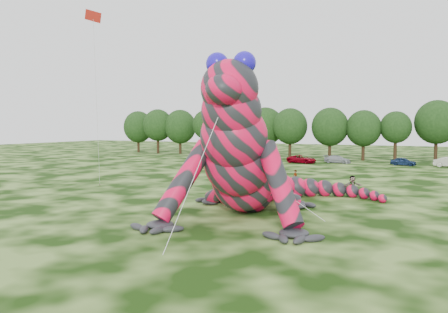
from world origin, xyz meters
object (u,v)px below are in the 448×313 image
at_px(tree_9, 395,136).
at_px(spectator_0, 295,178).
at_px(flying_kite, 94,31).
at_px(car_0, 201,156).
at_px(tree_0, 138,132).
at_px(spectator_5, 352,186).
at_px(tree_1, 158,131).
at_px(tree_7, 330,134).
at_px(tree_10, 436,131).
at_px(tree_2, 180,132).
at_px(tree_3, 206,133).
at_px(inflatable_gecko, 248,138).
at_px(tree_5, 265,132).
at_px(tree_6, 290,133).
at_px(car_2, 302,159).
at_px(car_1, 231,156).
at_px(car_3, 337,159).
at_px(car_4, 403,162).
at_px(tree_8, 363,135).
at_px(spectator_4, 239,163).
at_px(tree_4, 236,134).

distance_m(tree_9, spectator_0, 37.70).
bearing_deg(flying_kite, car_0, 105.04).
relative_size(tree_0, spectator_5, 5.14).
xyz_separation_m(tree_1, car_0, (16.64, -10.48, -4.26)).
relative_size(flying_kite, tree_7, 1.79).
relative_size(tree_10, car_0, 2.78).
height_order(tree_2, tree_10, tree_10).
bearing_deg(tree_10, tree_3, -177.99).
bearing_deg(tree_3, inflatable_gecko, -59.35).
distance_m(tree_1, tree_5, 25.23).
bearing_deg(tree_6, tree_5, 162.54).
bearing_deg(car_0, spectator_0, -131.89).
xyz_separation_m(tree_0, tree_7, (44.48, -2.43, -0.02)).
height_order(tree_6, tree_10, tree_10).
height_order(tree_0, car_2, tree_0).
bearing_deg(spectator_5, tree_2, 100.96).
bearing_deg(tree_6, inflatable_gecko, -76.53).
relative_size(tree_1, tree_3, 1.04).
xyz_separation_m(tree_5, car_1, (-2.85, -10.12, -4.25)).
bearing_deg(car_0, tree_2, 49.91).
bearing_deg(car_3, spectator_0, -166.64).
relative_size(car_4, spectator_0, 2.31).
bearing_deg(tree_6, tree_8, 1.29).
xyz_separation_m(car_3, spectator_0, (1.19, -28.97, 0.18)).
xyz_separation_m(tree_8, spectator_4, (-14.05, -22.81, -3.67)).
relative_size(tree_1, spectator_5, 5.30).
bearing_deg(tree_1, car_1, -23.51).
distance_m(tree_9, spectator_5, 41.80).
relative_size(tree_3, tree_10, 0.90).
distance_m(tree_6, spectator_5, 44.96).
xyz_separation_m(flying_kite, tree_4, (-8.71, 51.28, -10.15)).
bearing_deg(spectator_4, tree_2, -72.12).
distance_m(tree_5, car_1, 11.34).
bearing_deg(car_3, tree_4, 78.55).
relative_size(tree_1, car_4, 2.62).
bearing_deg(spectator_5, tree_1, 104.73).
relative_size(tree_3, tree_7, 1.00).
bearing_deg(tree_4, tree_3, -164.86).
xyz_separation_m(tree_0, tree_6, (37.00, -2.55, -0.01)).
relative_size(tree_0, car_1, 2.42).
height_order(tree_7, spectator_4, tree_7).
bearing_deg(car_0, car_4, -82.38).
relative_size(inflatable_gecko, tree_7, 2.26).
distance_m(tree_8, spectator_5, 41.72).
height_order(tree_3, tree_6, tree_6).
height_order(tree_3, car_3, tree_3).
distance_m(tree_0, tree_4, 24.92).
bearing_deg(tree_4, car_1, -70.56).
relative_size(flying_kite, spectator_4, 10.64).
bearing_deg(tree_3, tree_1, 175.55).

